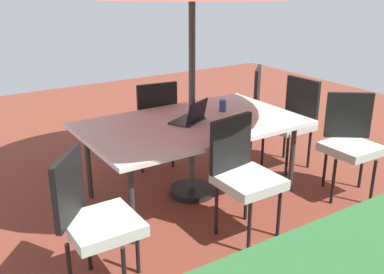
# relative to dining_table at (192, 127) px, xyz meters

# --- Properties ---
(ground_plane) EXTENTS (10.00, 10.00, 0.02)m
(ground_plane) POSITION_rel_dining_table_xyz_m (0.00, 0.00, -0.71)
(ground_plane) COLOR brown
(dining_table) EXTENTS (2.03, 1.24, 0.74)m
(dining_table) POSITION_rel_dining_table_xyz_m (0.00, 0.00, 0.00)
(dining_table) COLOR silver
(dining_table) RESTS_ON ground_plane
(chair_northwest) EXTENTS (0.58, 0.58, 0.98)m
(chair_northwest) POSITION_rel_dining_table_xyz_m (-1.29, 0.79, -0.15)
(chair_northwest) COLOR silver
(chair_northwest) RESTS_ON ground_plane
(chair_northeast) EXTENTS (0.58, 0.58, 0.98)m
(chair_northeast) POSITION_rel_dining_table_xyz_m (1.31, 0.82, -0.15)
(chair_northeast) COLOR silver
(chair_northeast) RESTS_ON ground_plane
(chair_north) EXTENTS (0.48, 0.49, 0.98)m
(chair_north) POSITION_rel_dining_table_xyz_m (0.03, 0.81, -0.15)
(chair_north) COLOR silver
(chair_north) RESTS_ON ground_plane
(chair_southwest) EXTENTS (0.59, 0.59, 0.98)m
(chair_southwest) POSITION_rel_dining_table_xyz_m (-1.32, -0.84, -0.15)
(chair_southwest) COLOR silver
(chair_southwest) RESTS_ON ground_plane
(chair_south) EXTENTS (0.48, 0.49, 0.98)m
(chair_south) POSITION_rel_dining_table_xyz_m (-0.02, -0.81, -0.15)
(chair_south) COLOR silver
(chair_south) RESTS_ON ground_plane
(chair_west) EXTENTS (0.47, 0.46, 0.98)m
(chair_west) POSITION_rel_dining_table_xyz_m (-1.31, -0.00, -0.15)
(chair_west) COLOR silver
(chair_west) RESTS_ON ground_plane
(laptop) EXTENTS (0.40, 0.36, 0.21)m
(laptop) POSITION_rel_dining_table_xyz_m (0.02, 0.00, 0.09)
(laptop) COLOR #2D2D33
(laptop) RESTS_ON dining_table
(cup) EXTENTS (0.07, 0.07, 0.12)m
(cup) POSITION_rel_dining_table_xyz_m (-0.45, -0.13, 0.10)
(cup) COLOR #334C99
(cup) RESTS_ON dining_table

